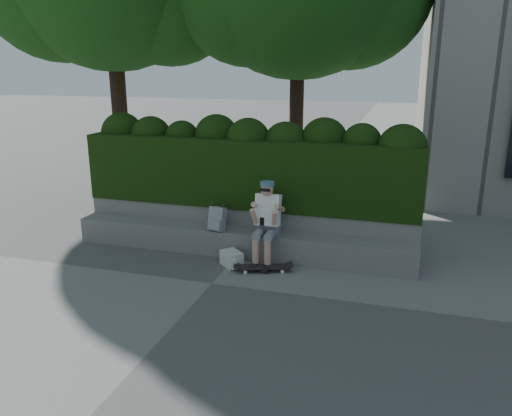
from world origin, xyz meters
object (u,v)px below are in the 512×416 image
(backpack_ground, at_px, (232,259))
(person, at_px, (267,219))
(skateboard, at_px, (263,267))
(backpack_plaid, at_px, (217,219))

(backpack_ground, bearing_deg, person, 72.97)
(person, distance_m, backpack_ground, 0.87)
(skateboard, distance_m, backpack_plaid, 1.22)
(backpack_ground, bearing_deg, skateboard, 32.98)
(skateboard, bearing_deg, person, 78.72)
(skateboard, bearing_deg, backpack_plaid, 133.76)
(skateboard, distance_m, backpack_ground, 0.58)
(skateboard, xyz_separation_m, backpack_plaid, (-0.96, 0.48, 0.58))
(skateboard, relative_size, backpack_ground, 2.34)
(skateboard, height_order, backpack_plaid, backpack_plaid)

